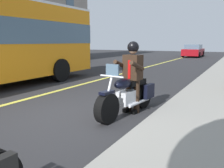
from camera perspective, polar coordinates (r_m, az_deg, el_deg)
ground_plane at (r=5.86m, az=-11.75°, el=-7.28°), size 80.00×80.00×0.00m
lane_center_stripe at (r=7.28m, az=-23.92°, el=-4.49°), size 60.00×0.16×0.01m
motorcycle_main at (r=5.73m, az=3.89°, el=-2.81°), size 2.22×0.77×1.26m
rider_main at (r=5.79m, az=4.93°, el=3.18°), size 0.67×0.61×1.74m
car_dark at (r=29.00m, az=18.90°, el=7.53°), size 4.60×1.92×1.40m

